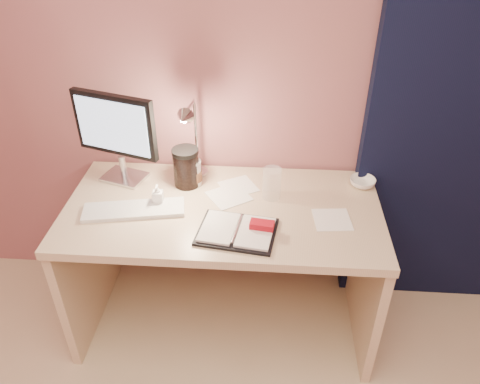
# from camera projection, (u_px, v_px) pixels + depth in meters

# --- Properties ---
(room) EXTENTS (3.50, 3.50, 3.50)m
(room) POSITION_uv_depth(u_px,v_px,m) (445.00, 99.00, 2.04)
(room) COLOR #C6B28E
(room) RESTS_ON ground
(desk) EXTENTS (1.40, 0.70, 0.73)m
(desk) POSITION_uv_depth(u_px,v_px,m) (225.00, 236.00, 2.25)
(desk) COLOR #CAB38F
(desk) RESTS_ON ground
(monitor) EXTENTS (0.40, 0.20, 0.43)m
(monitor) POSITION_uv_depth(u_px,v_px,m) (117.00, 130.00, 2.11)
(monitor) COLOR silver
(monitor) RESTS_ON desk
(keyboard) EXTENTS (0.45, 0.21, 0.02)m
(keyboard) POSITION_uv_depth(u_px,v_px,m) (134.00, 210.00, 2.03)
(keyboard) COLOR white
(keyboard) RESTS_ON desk
(planner) EXTENTS (0.34, 0.28, 0.05)m
(planner) POSITION_uv_depth(u_px,v_px,m) (239.00, 230.00, 1.91)
(planner) COLOR black
(planner) RESTS_ON desk
(paper_a) EXTENTS (0.23, 0.23, 0.00)m
(paper_a) POSITION_uv_depth(u_px,v_px,m) (229.00, 196.00, 2.13)
(paper_a) COLOR white
(paper_a) RESTS_ON desk
(paper_b) EXTENTS (0.17, 0.17, 0.00)m
(paper_b) POSITION_uv_depth(u_px,v_px,m) (332.00, 220.00, 1.99)
(paper_b) COLOR white
(paper_b) RESTS_ON desk
(paper_c) EXTENTS (0.21, 0.21, 0.00)m
(paper_c) POSITION_uv_depth(u_px,v_px,m) (238.00, 187.00, 2.20)
(paper_c) COLOR white
(paper_c) RESTS_ON desk
(coffee_cup) EXTENTS (0.08, 0.08, 0.13)m
(coffee_cup) POSITION_uv_depth(u_px,v_px,m) (193.00, 173.00, 2.18)
(coffee_cup) COLOR white
(coffee_cup) RESTS_ON desk
(clear_cup) EXTENTS (0.08, 0.08, 0.15)m
(clear_cup) POSITION_uv_depth(u_px,v_px,m) (272.00, 183.00, 2.09)
(clear_cup) COLOR white
(clear_cup) RESTS_ON desk
(bowl) EXTENTS (0.13, 0.13, 0.04)m
(bowl) POSITION_uv_depth(u_px,v_px,m) (362.00, 182.00, 2.20)
(bowl) COLOR white
(bowl) RESTS_ON desk
(lotion_bottle) EXTENTS (0.05, 0.05, 0.10)m
(lotion_bottle) POSITION_uv_depth(u_px,v_px,m) (158.00, 195.00, 2.06)
(lotion_bottle) COLOR white
(lotion_bottle) RESTS_ON desk
(dark_jar) EXTENTS (0.12, 0.12, 0.17)m
(dark_jar) POSITION_uv_depth(u_px,v_px,m) (186.00, 169.00, 2.17)
(dark_jar) COLOR black
(dark_jar) RESTS_ON desk
(desk_lamp) EXTENTS (0.11, 0.25, 0.41)m
(desk_lamp) POSITION_uv_depth(u_px,v_px,m) (195.00, 137.00, 2.07)
(desk_lamp) COLOR silver
(desk_lamp) RESTS_ON desk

